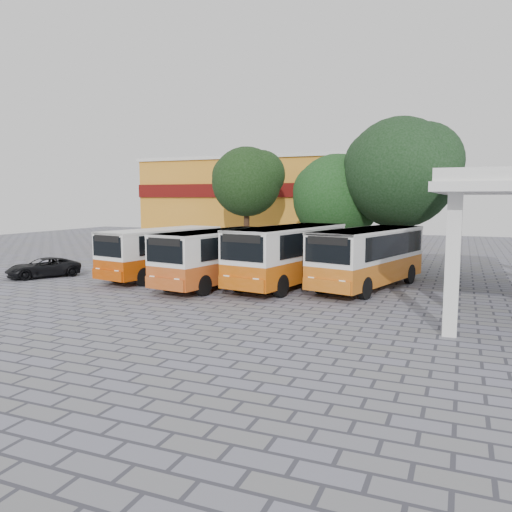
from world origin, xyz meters
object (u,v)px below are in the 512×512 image
at_px(bus_centre_right, 288,252).
at_px(bus_far_right, 368,254).
at_px(bus_centre_left, 218,254).
at_px(parked_car, 43,267).
at_px(bus_far_left, 162,250).

height_order(bus_centre_right, bus_far_right, bus_centre_right).
xyz_separation_m(bus_centre_left, bus_far_right, (7.30, 2.21, 0.07)).
xyz_separation_m(bus_centre_right, parked_car, (-13.97, -2.55, -1.22)).
bearing_deg(parked_car, bus_far_right, 42.40).
xyz_separation_m(bus_centre_right, bus_far_right, (3.89, 0.94, -0.04)).
bearing_deg(bus_centre_right, bus_far_left, -168.09).
bearing_deg(bus_far_right, bus_centre_left, -147.87).
height_order(bus_far_left, parked_car, bus_far_left).
xyz_separation_m(bus_centre_left, bus_centre_right, (3.41, 1.28, 0.12)).
distance_m(bus_far_left, bus_centre_right, 7.48).
bearing_deg(bus_far_left, parked_car, -148.42).
relative_size(bus_centre_left, bus_centre_right, 0.93).
bearing_deg(bus_centre_left, bus_far_right, 26.66).
xyz_separation_m(bus_far_left, bus_far_right, (11.37, 1.12, 0.12)).
bearing_deg(bus_centre_right, parked_car, -159.18).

